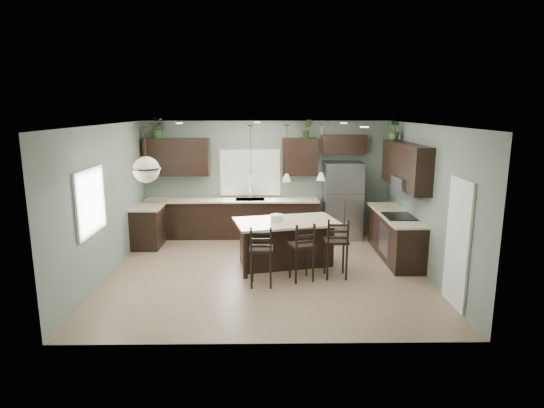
{
  "coord_description": "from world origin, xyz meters",
  "views": [
    {
      "loc": [
        -0.02,
        -8.32,
        3.09
      ],
      "look_at": [
        0.1,
        0.4,
        1.25
      ],
      "focal_mm": 30.0,
      "sensor_mm": 36.0,
      "label": 1
    }
  ],
  "objects": [
    {
      "name": "serving_dish",
      "position": [
        0.19,
        0.29,
        0.99
      ],
      "size": [
        0.24,
        0.24,
        0.14
      ],
      "primitive_type": "cylinder",
      "color": "silver",
      "rests_on": "kitchen_island"
    },
    {
      "name": "ground",
      "position": [
        0.0,
        0.0,
        0.0
      ],
      "size": [
        6.0,
        6.0,
        0.0
      ],
      "primitive_type": "plane",
      "color": "#9E8466",
      "rests_on": "ground"
    },
    {
      "name": "refrigerator",
      "position": [
        1.82,
        2.35,
        0.93
      ],
      "size": [
        0.9,
        0.74,
        1.85
      ],
      "primitive_type": "cube",
      "color": "gray",
      "rests_on": "ground"
    },
    {
      "name": "pantry_door",
      "position": [
        2.98,
        -1.55,
        1.02
      ],
      "size": [
        0.04,
        0.82,
        2.04
      ],
      "primitive_type": "cube",
      "color": "white",
      "rests_on": "ground"
    },
    {
      "name": "plant_right_wall",
      "position": [
        2.8,
        1.72,
        2.62
      ],
      "size": [
        0.32,
        0.32,
        0.45
      ],
      "primitive_type": "imported",
      "rotation": [
        0.0,
        0.0,
        0.32
      ],
      "color": "#2F5726",
      "rests_on": "right_upper_cabs"
    },
    {
      "name": "right_upper_cabs",
      "position": [
        2.83,
        0.87,
        1.95
      ],
      "size": [
        0.34,
        2.35,
        0.9
      ],
      "primitive_type": "cube",
      "color": "black",
      "rests_on": "room_shell"
    },
    {
      "name": "back_upper_left",
      "position": [
        -2.15,
        2.58,
        1.95
      ],
      "size": [
        1.55,
        0.34,
        0.9
      ],
      "primitive_type": "cube",
      "color": "black",
      "rests_on": "room_shell"
    },
    {
      "name": "window_left",
      "position": [
        -2.98,
        -0.8,
        1.55
      ],
      "size": [
        0.02,
        1.1,
        1.0
      ],
      "primitive_type": "cube",
      "color": "white",
      "rests_on": "room_shell"
    },
    {
      "name": "right_lower_cabs",
      "position": [
        2.7,
        0.87,
        0.45
      ],
      "size": [
        0.6,
        2.35,
        0.9
      ],
      "primitive_type": "cube",
      "color": "black",
      "rests_on": "ground"
    },
    {
      "name": "window_back",
      "position": [
        -0.4,
        2.73,
        1.55
      ],
      "size": [
        1.35,
        0.02,
        1.0
      ],
      "primitive_type": "cube",
      "color": "white",
      "rests_on": "room_shell"
    },
    {
      "name": "pendant_center",
      "position": [
        0.38,
        0.34,
        2.25
      ],
      "size": [
        0.17,
        0.17,
        1.1
      ],
      "primitive_type": null,
      "color": "white",
      "rests_on": "room_shell"
    },
    {
      "name": "bar_stool_left",
      "position": [
        -0.1,
        -0.7,
        0.56
      ],
      "size": [
        0.42,
        0.42,
        1.12
      ],
      "primitive_type": "cube",
      "rotation": [
        0.0,
        0.0,
        -0.01
      ],
      "color": "black",
      "rests_on": "ground"
    },
    {
      "name": "right_countertop",
      "position": [
        2.68,
        0.87,
        0.92
      ],
      "size": [
        0.66,
        2.35,
        0.04
      ],
      "primitive_type": "cube",
      "color": "beige",
      "rests_on": "right_lower_cabs"
    },
    {
      "name": "faucet",
      "position": [
        -0.4,
        2.4,
        1.08
      ],
      "size": [
        0.02,
        0.02,
        0.28
      ],
      "primitive_type": "cylinder",
      "color": "silver",
      "rests_on": "back_countertop"
    },
    {
      "name": "bar_stool_right",
      "position": [
        1.27,
        -0.31,
        0.58
      ],
      "size": [
        0.43,
        0.43,
        1.16
      ],
      "primitive_type": "cube",
      "rotation": [
        0.0,
        0.0,
        0.0
      ],
      "color": "black",
      "rests_on": "ground"
    },
    {
      "name": "left_return_countertop",
      "position": [
        -2.68,
        1.7,
        0.92
      ],
      "size": [
        0.66,
        0.96,
        0.04
      ],
      "primitive_type": "cube",
      "color": "beige",
      "rests_on": "left_return_cabs"
    },
    {
      "name": "plant_back_left",
      "position": [
        -2.55,
        2.55,
        2.64
      ],
      "size": [
        0.49,
        0.45,
        0.47
      ],
      "primitive_type": "imported",
      "rotation": [
        0.0,
        0.0,
        -0.21
      ],
      "color": "#274D21",
      "rests_on": "back_upper_left"
    },
    {
      "name": "plant_back_right",
      "position": [
        0.96,
        2.55,
        2.62
      ],
      "size": [
        0.28,
        0.25,
        0.44
      ],
      "primitive_type": "imported",
      "rotation": [
        0.0,
        0.0,
        -0.26
      ],
      "color": "#335324",
      "rests_on": "back_upper_right"
    },
    {
      "name": "wall_oven_front",
      "position": [
        2.4,
        0.6,
        0.45
      ],
      "size": [
        0.01,
        0.72,
        0.6
      ],
      "primitive_type": "cube",
      "color": "gray",
      "rests_on": "right_lower_cabs"
    },
    {
      "name": "back_lower_cabs",
      "position": [
        -0.85,
        2.45,
        0.45
      ],
      "size": [
        4.2,
        0.6,
        0.9
      ],
      "primitive_type": "cube",
      "color": "black",
      "rests_on": "ground"
    },
    {
      "name": "microwave",
      "position": [
        2.78,
        0.6,
        1.55
      ],
      "size": [
        0.4,
        0.75,
        0.4
      ],
      "primitive_type": "cube",
      "color": "gray",
      "rests_on": "right_upper_cabs"
    },
    {
      "name": "back_countertop",
      "position": [
        -0.85,
        2.43,
        0.92
      ],
      "size": [
        4.2,
        0.66,
        0.04
      ],
      "primitive_type": "cube",
      "color": "beige",
      "rests_on": "back_lower_cabs"
    },
    {
      "name": "kitchen_island",
      "position": [
        0.38,
        0.34,
        0.46
      ],
      "size": [
        2.18,
        1.54,
        0.92
      ],
      "primitive_type": "cube",
      "rotation": [
        0.0,
        0.0,
        0.23
      ],
      "color": "black",
      "rests_on": "ground"
    },
    {
      "name": "left_return_cabs",
      "position": [
        -2.7,
        1.7,
        0.45
      ],
      "size": [
        0.6,
        0.9,
        0.9
      ],
      "primitive_type": "cube",
      "color": "black",
      "rests_on": "ground"
    },
    {
      "name": "back_upper_right",
      "position": [
        0.8,
        2.58,
        1.95
      ],
      "size": [
        0.85,
        0.34,
        0.9
      ],
      "primitive_type": "cube",
      "color": "black",
      "rests_on": "room_shell"
    },
    {
      "name": "chandelier",
      "position": [
        -2.09,
        -0.48,
        2.31
      ],
      "size": [
        0.5,
        0.5,
        0.98
      ],
      "primitive_type": null,
      "color": "#F5F0C9",
      "rests_on": "room_shell"
    },
    {
      "name": "pendant_right",
      "position": [
        1.06,
        0.49,
        2.25
      ],
      "size": [
        0.17,
        0.17,
        1.1
      ],
      "primitive_type": null,
      "color": "silver",
      "rests_on": "room_shell"
    },
    {
      "name": "room_shell",
      "position": [
        0.0,
        0.0,
        1.7
      ],
      "size": [
        6.0,
        6.0,
        6.0
      ],
      "color": "slate",
      "rests_on": "ground"
    },
    {
      "name": "sink_inset",
      "position": [
        -0.4,
        2.43,
        0.94
      ],
      "size": [
        0.7,
        0.45,
        0.01
      ],
      "primitive_type": "cube",
      "color": "gray",
      "rests_on": "back_countertop"
    },
    {
      "name": "bar_stool_center",
      "position": [
        0.62,
        -0.46,
        0.55
      ],
      "size": [
        0.51,
        0.51,
        1.1
      ],
      "primitive_type": "cube",
      "rotation": [
        0.0,
        0.0,
        0.28
      ],
      "color": "black",
      "rests_on": "ground"
    },
    {
      "name": "pendant_left",
      "position": [
        -0.3,
        0.18,
        2.25
      ],
      "size": [
        0.17,
        0.17,
        1.1
      ],
      "primitive_type": null,
      "color": "white",
      "rests_on": "room_shell"
    },
    {
      "name": "cooktop",
      "position": [
        2.68,
        0.6,
        0.94
      ],
      "size": [
        0.58,
        0.75,
        0.02
      ],
      "primitive_type": "cube",
      "color": "black",
      "rests_on": "right_countertop"
    },
    {
      "name": "fridge_header",
      "position": [
        1.85,
        2.58,
        2.25
      ],
      "size": [
        1.05,
        0.34,
        0.45
      ],
      "primitive_type": "cube",
      "color": "black",
      "rests_on": "room_shell"
    }
  ]
}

